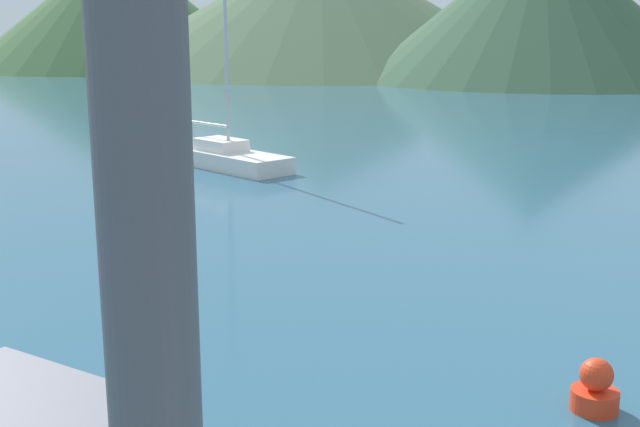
# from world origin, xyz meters

# --- Properties ---
(streetlamp) EXTENTS (0.38, 0.38, 6.02)m
(streetlamp) POSITION_xyz_m (5.84, -0.01, 4.70)
(streetlamp) COLOR #4C4C51
(streetlamp) RESTS_ON dock
(sailboat_inner) EXTENTS (6.45, 4.21, 8.20)m
(sailboat_inner) POSITION_xyz_m (-7.78, 24.63, 0.42)
(sailboat_inner) COLOR white
(sailboat_inner) RESTS_ON ground_plane
(buoy_marker) EXTENTS (0.63, 0.63, 0.72)m
(buoy_marker) POSITION_xyz_m (6.11, 9.50, 0.30)
(buoy_marker) COLOR red
(buoy_marker) RESTS_ON ground_plane
(hill_west) EXTENTS (38.55, 38.55, 15.36)m
(hill_west) POSITION_xyz_m (-55.99, 86.12, 7.68)
(hill_west) COLOR #3D6038
(hill_west) RESTS_ON ground_plane
(hill_central) EXTENTS (53.96, 53.96, 15.22)m
(hill_central) POSITION_xyz_m (-30.36, 90.46, 7.61)
(hill_central) COLOR #4C6647
(hill_central) RESTS_ON ground_plane
(hill_east) EXTENTS (35.21, 35.21, 14.22)m
(hill_east) POSITION_xyz_m (-3.76, 80.49, 7.11)
(hill_east) COLOR #38563D
(hill_east) RESTS_ON ground_plane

